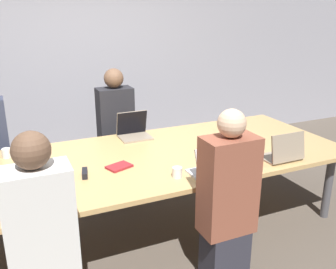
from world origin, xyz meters
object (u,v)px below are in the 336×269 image
(cup_far_left, at_px, (7,153))
(person_far_center, at_px, (116,130))
(cup_near_midright, at_px, (177,172))
(person_near_left, at_px, (43,246))
(cup_near_right, at_px, (258,161))
(person_near_midright, at_px, (227,204))
(laptop_near_right, at_px, (283,152))
(laptop_near_midright, at_px, (211,167))
(laptop_far_center, at_px, (134,130))
(laptop_near_left, at_px, (30,200))
(stapler, at_px, (85,173))

(cup_far_left, bearing_deg, person_far_center, 24.12)
(cup_near_midright, relative_size, person_near_left, 0.06)
(cup_near_right, height_order, person_near_midright, person_near_midright)
(laptop_near_right, bearing_deg, person_near_midright, 24.20)
(cup_far_left, height_order, person_near_left, person_near_left)
(laptop_near_midright, height_order, cup_far_left, laptop_near_midright)
(laptop_far_center, relative_size, person_near_midright, 0.24)
(cup_near_right, xyz_separation_m, laptop_near_midright, (-0.49, -0.03, 0.03))
(person_far_center, xyz_separation_m, laptop_near_midright, (0.31, -1.65, 0.13))
(cup_near_right, bearing_deg, laptop_near_midright, -176.88)
(person_far_center, height_order, laptop_near_midright, person_far_center)
(laptop_near_right, height_order, cup_near_midright, laptop_near_right)
(person_near_midright, distance_m, laptop_near_left, 1.39)
(cup_near_right, xyz_separation_m, stapler, (-1.42, 0.39, -0.02))
(cup_near_right, relative_size, person_far_center, 0.06)
(person_near_midright, distance_m, cup_near_midright, 0.49)
(laptop_near_midright, xyz_separation_m, stapler, (-0.94, 0.42, -0.05))
(person_near_midright, bearing_deg, person_far_center, -83.11)
(person_far_center, distance_m, laptop_near_midright, 1.68)
(stapler, bearing_deg, person_near_left, -106.34)
(laptop_near_right, relative_size, cup_near_midright, 4.09)
(laptop_near_left, bearing_deg, person_near_midright, 163.59)
(laptop_far_center, bearing_deg, laptop_near_right, -49.33)
(laptop_near_midright, xyz_separation_m, cup_near_midright, (-0.26, 0.09, -0.03))
(person_far_center, distance_m, person_near_left, 2.26)
(laptop_near_right, height_order, laptop_far_center, laptop_far_center)
(cup_near_midright, xyz_separation_m, cup_far_left, (-1.24, 1.03, 0.00))
(laptop_near_right, height_order, laptop_near_left, laptop_near_right)
(person_far_center, distance_m, cup_far_left, 1.31)
(laptop_near_right, relative_size, cup_near_right, 3.89)
(cup_far_left, relative_size, laptop_near_left, 0.25)
(person_near_midright, bearing_deg, person_near_left, -0.01)
(cup_far_left, height_order, stapler, cup_far_left)
(stapler, bearing_deg, cup_far_left, 141.55)
(stapler, bearing_deg, laptop_near_right, -0.60)
(cup_near_midright, xyz_separation_m, laptop_near_left, (-1.13, -0.05, 0.02))
(cup_near_right, bearing_deg, cup_far_left, 151.25)
(person_near_midright, height_order, cup_near_midright, person_near_midright)
(laptop_near_right, xyz_separation_m, laptop_far_center, (-1.00, 1.17, 0.00))
(laptop_near_right, bearing_deg, laptop_near_midright, 1.50)
(cup_far_left, bearing_deg, laptop_far_center, 3.32)
(laptop_far_center, bearing_deg, cup_near_midright, -90.78)
(laptop_near_left, relative_size, person_near_left, 0.24)
(person_near_left, bearing_deg, person_near_midright, 179.99)
(person_far_center, distance_m, stapler, 1.39)
(laptop_near_right, distance_m, stapler, 1.74)
(laptop_far_center, distance_m, person_near_midright, 1.56)
(cup_near_right, bearing_deg, person_near_left, -168.51)
(person_far_center, relative_size, stapler, 9.03)
(laptop_near_midright, xyz_separation_m, person_near_left, (-1.36, -0.35, -0.13))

